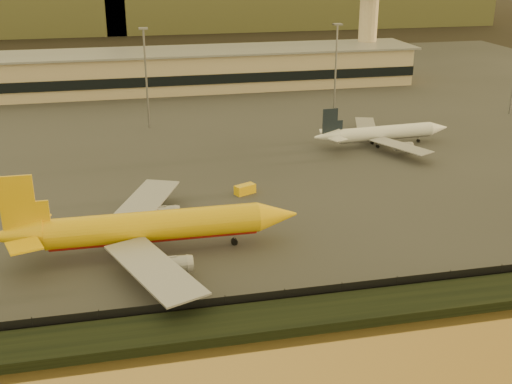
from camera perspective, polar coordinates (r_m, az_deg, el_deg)
The scene contains 11 objects.
ground at distance 97.65m, azimuth -0.57°, elevation -6.32°, with size 900.00×900.00×0.00m, color black.
embankment at distance 82.96m, azimuth 1.90°, elevation -11.21°, with size 320.00×7.00×1.40m, color black.
tarmac at distance 186.13m, azimuth -6.67°, elevation 7.11°, with size 320.00×220.00×0.20m, color #2D2D2D.
perimeter_fence at distance 85.95m, azimuth 1.24°, elevation -9.48°, with size 300.00×0.05×2.20m, color black.
terminal_building at distance 213.86m, azimuth -11.57°, elevation 10.37°, with size 202.00×25.00×12.60m.
control_tower at distance 234.03m, azimuth 9.99°, elevation 15.21°, with size 11.20×11.20×35.50m.
apron_light_masts at distance 165.66m, azimuth -0.87°, elevation 11.02°, with size 152.20×12.20×25.40m.
dhl_cargo_jet at distance 99.92m, azimuth -9.49°, elevation -3.15°, with size 46.97×46.20×14.08m.
white_narrowbody_jet at distance 155.05m, azimuth 11.19°, elevation 5.13°, with size 34.46×33.57×9.90m.
gse_vehicle_yellow at distance 122.95m, azimuth -0.99°, elevation 0.24°, with size 4.00×1.80×1.80m, color #E2AC0B.
gse_vehicle_white at distance 121.97m, azimuth -9.78°, elevation -0.30°, with size 3.64×1.64×1.64m, color white.
Camera 1 is at (-17.69, -84.69, 45.28)m, focal length 45.00 mm.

